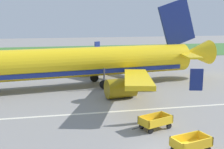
% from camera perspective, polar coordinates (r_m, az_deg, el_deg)
% --- Properties ---
extents(grass_strip, '(220.00, 28.00, 0.06)m').
position_cam_1_polar(grass_strip, '(75.78, -6.17, 4.45)').
color(grass_strip, '#3D7033').
rests_on(grass_strip, ground).
extents(apron_stripe, '(120.00, 0.36, 0.01)m').
position_cam_1_polar(apron_stripe, '(28.28, 4.09, -6.95)').
color(apron_stripe, silver).
rests_on(apron_stripe, ground).
extents(airplane, '(37.64, 30.32, 11.34)m').
position_cam_1_polar(airplane, '(37.46, -4.72, 2.32)').
color(airplane, yellow).
rests_on(airplane, ground).
extents(baggage_cart_second_in_row, '(3.62, 1.98, 1.07)m').
position_cam_1_polar(baggage_cart_second_in_row, '(20.45, 15.01, -12.81)').
color(baggage_cart_second_in_row, gold).
rests_on(baggage_cart_second_in_row, ground).
extents(baggage_cart_third_in_row, '(3.58, 2.19, 1.07)m').
position_cam_1_polar(baggage_cart_third_in_row, '(23.87, 8.37, -8.99)').
color(baggage_cart_third_in_row, gold).
rests_on(baggage_cart_third_in_row, ground).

